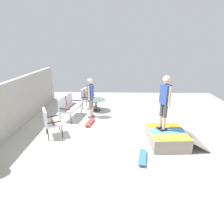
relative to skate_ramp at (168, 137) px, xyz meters
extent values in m
cube|color=beige|center=(0.61, 1.52, -0.28)|extent=(12.00, 12.00, 0.10)
cube|color=#ADA89E|center=(0.61, 5.52, 0.70)|extent=(9.00, 0.20, 1.85)
cube|color=gray|center=(0.00, 0.03, -0.01)|extent=(1.38, 1.22, 0.44)
cube|color=yellow|center=(-0.44, 0.00, 0.22)|extent=(0.48, 1.13, 0.01)
cube|color=#4C99D8|center=(0.00, 0.03, 0.22)|extent=(0.48, 1.13, 0.01)
cube|color=orange|center=(0.43, 0.06, 0.22)|extent=(0.48, 1.13, 0.01)
cylinder|color=#B2B2B7|center=(-0.04, 0.58, 0.19)|extent=(1.26, 0.13, 0.05)
cube|color=gray|center=(0.05, -0.82, -0.03)|extent=(1.31, 0.71, 0.37)
cylinder|color=#2D2823|center=(1.46, 3.54, -0.01)|extent=(0.04, 0.04, 0.44)
cylinder|color=#2D2823|center=(2.62, 3.34, -0.01)|extent=(0.04, 0.04, 0.44)
cylinder|color=#2D2823|center=(1.54, 4.00, -0.01)|extent=(0.04, 0.04, 0.44)
cylinder|color=#2D2823|center=(2.70, 3.80, -0.01)|extent=(0.04, 0.04, 0.44)
cube|color=silver|center=(2.08, 3.67, 0.25)|extent=(1.33, 0.76, 0.08)
cube|color=#B74738|center=(2.08, 3.67, 0.29)|extent=(1.21, 0.31, 0.00)
cube|color=silver|center=(2.12, 3.90, 0.54)|extent=(1.25, 0.29, 0.50)
cube|color=#B74738|center=(2.12, 3.90, 0.54)|extent=(0.11, 0.10, 0.46)
cube|color=#2D2823|center=(1.48, 3.77, 0.41)|extent=(0.12, 0.47, 0.04)
cube|color=#2D2823|center=(2.68, 3.56, 0.41)|extent=(0.12, 0.47, 0.04)
cylinder|color=#2D2823|center=(3.09, 2.92, -0.01)|extent=(0.04, 0.04, 0.44)
cylinder|color=#2D2823|center=(3.61, 2.80, -0.01)|extent=(0.04, 0.04, 0.44)
cylinder|color=#2D2823|center=(3.19, 3.38, -0.01)|extent=(0.04, 0.04, 0.44)
cylinder|color=#2D2823|center=(3.72, 3.26, -0.01)|extent=(0.04, 0.04, 0.44)
cube|color=silver|center=(3.40, 3.09, 0.25)|extent=(0.73, 0.68, 0.08)
cube|color=#B74738|center=(3.40, 3.09, 0.29)|extent=(0.59, 0.23, 0.00)
cube|color=silver|center=(3.45, 3.32, 0.54)|extent=(0.62, 0.22, 0.50)
cube|color=#B74738|center=(3.45, 3.32, 0.54)|extent=(0.12, 0.10, 0.46)
cube|color=#2D2823|center=(3.12, 3.15, 0.41)|extent=(0.14, 0.47, 0.04)
cube|color=#2D2823|center=(3.68, 3.02, 0.41)|extent=(0.14, 0.47, 0.04)
cylinder|color=#2D2823|center=(0.30, 3.56, -0.01)|extent=(0.04, 0.04, 0.44)
cylinder|color=#2D2823|center=(0.78, 3.81, -0.01)|extent=(0.04, 0.04, 0.44)
cylinder|color=#2D2823|center=(0.08, 3.98, -0.01)|extent=(0.04, 0.04, 0.44)
cylinder|color=#2D2823|center=(0.57, 4.22, -0.01)|extent=(0.04, 0.04, 0.44)
cube|color=silver|center=(0.43, 3.89, 0.25)|extent=(0.80, 0.77, 0.08)
cube|color=#B74738|center=(0.43, 3.89, 0.29)|extent=(0.56, 0.35, 0.00)
cube|color=silver|center=(0.33, 4.10, 0.54)|extent=(0.59, 0.35, 0.50)
cube|color=#B74738|center=(0.33, 4.10, 0.54)|extent=(0.13, 0.12, 0.46)
cube|color=#2D2823|center=(0.17, 3.76, 0.41)|extent=(0.25, 0.44, 0.04)
cube|color=#2D2823|center=(0.69, 4.02, 0.41)|extent=(0.25, 0.44, 0.04)
cylinder|color=#2D2823|center=(3.07, 2.68, 0.05)|extent=(0.06, 0.06, 0.55)
cylinder|color=#2D2823|center=(3.07, 2.68, -0.21)|extent=(0.44, 0.44, 0.03)
cylinder|color=slate|center=(3.07, 2.68, 0.33)|extent=(0.90, 0.90, 0.02)
cube|color=navy|center=(2.13, 2.82, -0.20)|extent=(0.17, 0.26, 0.05)
cylinder|color=beige|center=(2.13, 2.82, 0.03)|extent=(0.10, 0.10, 0.41)
cylinder|color=slate|center=(2.13, 2.82, 0.44)|extent=(0.13, 0.13, 0.41)
cube|color=navy|center=(2.29, 2.77, -0.20)|extent=(0.17, 0.26, 0.05)
cylinder|color=beige|center=(2.29, 2.77, 0.03)|extent=(0.10, 0.10, 0.41)
cylinder|color=slate|center=(2.29, 2.77, 0.44)|extent=(0.13, 0.13, 0.41)
cube|color=#334C99|center=(2.21, 2.80, 0.95)|extent=(0.36, 0.26, 0.61)
sphere|color=beige|center=(2.21, 2.80, 1.40)|extent=(0.23, 0.23, 0.23)
cylinder|color=beige|center=(2.02, 2.85, 0.93)|extent=(0.08, 0.08, 0.58)
cylinder|color=beige|center=(2.40, 2.74, 0.93)|extent=(0.08, 0.08, 0.58)
cube|color=black|center=(0.19, 0.23, 0.25)|extent=(0.21, 0.26, 0.05)
cylinder|color=beige|center=(0.19, 0.23, 0.49)|extent=(0.10, 0.10, 0.42)
cylinder|color=#4C4C51|center=(0.19, 0.23, 0.90)|extent=(0.13, 0.13, 0.42)
cube|color=black|center=(0.04, 0.15, 0.25)|extent=(0.21, 0.26, 0.05)
cylinder|color=beige|center=(0.04, 0.15, 0.49)|extent=(0.10, 0.10, 0.42)
cylinder|color=#4C4C51|center=(0.04, 0.15, 0.90)|extent=(0.13, 0.13, 0.42)
cube|color=#334C99|center=(0.12, 0.19, 1.42)|extent=(0.37, 0.31, 0.61)
sphere|color=beige|center=(0.12, 0.19, 1.87)|extent=(0.23, 0.23, 0.23)
cylinder|color=beige|center=(0.29, 0.28, 1.40)|extent=(0.08, 0.08, 0.58)
cylinder|color=beige|center=(-0.06, 0.10, 1.40)|extent=(0.08, 0.08, 0.58)
cube|color=#B23838|center=(1.48, 2.77, -0.13)|extent=(0.82, 0.34, 0.02)
cylinder|color=gold|center=(1.74, 2.64, -0.20)|extent=(0.06, 0.04, 0.06)
cylinder|color=gold|center=(1.77, 2.80, -0.20)|extent=(0.06, 0.04, 0.06)
cylinder|color=gold|center=(1.19, 2.74, -0.20)|extent=(0.06, 0.04, 0.06)
cylinder|color=gold|center=(1.22, 2.90, -0.20)|extent=(0.06, 0.04, 0.06)
cube|color=#3372B2|center=(-0.92, 0.93, -0.13)|extent=(0.82, 0.34, 0.02)
cylinder|color=#333333|center=(-0.66, 0.80, -0.20)|extent=(0.06, 0.04, 0.06)
cylinder|color=#333333|center=(-0.63, 0.96, -0.20)|extent=(0.06, 0.04, 0.06)
cylinder|color=#333333|center=(-1.21, 0.90, -0.20)|extent=(0.06, 0.04, 0.06)
cylinder|color=#333333|center=(-1.18, 1.06, -0.20)|extent=(0.06, 0.04, 0.06)
camera|label=1|loc=(-5.30, 1.68, 2.87)|focal=29.06mm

